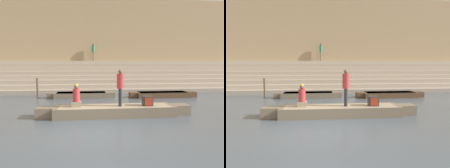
# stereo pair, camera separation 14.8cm
# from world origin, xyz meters

# --- Properties ---
(ground_plane) EXTENTS (120.00, 120.00, 0.00)m
(ground_plane) POSITION_xyz_m (0.00, 0.00, 0.00)
(ground_plane) COLOR #4C5660
(ghat_steps) EXTENTS (36.00, 6.06, 2.74)m
(ghat_steps) POSITION_xyz_m (0.00, 13.61, 0.97)
(ghat_steps) COLOR tan
(ghat_steps) RESTS_ON ground
(back_wall) EXTENTS (34.20, 1.28, 9.34)m
(back_wall) POSITION_xyz_m (0.00, 16.35, 4.64)
(back_wall) COLOR tan
(back_wall) RESTS_ON ground
(rowboat_main) EXTENTS (6.99, 1.43, 0.46)m
(rowboat_main) POSITION_xyz_m (1.00, 2.28, 0.24)
(rowboat_main) COLOR #756651
(rowboat_main) RESTS_ON ground
(person_standing) EXTENTS (0.31, 0.31, 1.66)m
(person_standing) POSITION_xyz_m (1.23, 2.24, 1.42)
(person_standing) COLOR #28282D
(person_standing) RESTS_ON rowboat_main
(person_rowing) EXTENTS (0.43, 0.34, 1.05)m
(person_rowing) POSITION_xyz_m (-0.74, 2.29, 0.88)
(person_rowing) COLOR gray
(person_rowing) RESTS_ON rowboat_main
(tv_set) EXTENTS (0.44, 0.43, 0.44)m
(tv_set) POSITION_xyz_m (2.50, 2.20, 0.68)
(tv_set) COLOR #2D2D2D
(tv_set) RESTS_ON rowboat_main
(moored_boat_shore) EXTENTS (4.90, 1.29, 0.37)m
(moored_boat_shore) POSITION_xyz_m (5.17, 7.64, 0.20)
(moored_boat_shore) COLOR brown
(moored_boat_shore) RESTS_ON ground
(moored_boat_distant) EXTENTS (4.75, 1.29, 0.37)m
(moored_boat_distant) POSITION_xyz_m (-0.67, 8.07, 0.20)
(moored_boat_distant) COLOR #756651
(moored_boat_distant) RESTS_ON ground
(mooring_post) EXTENTS (0.14, 0.14, 1.39)m
(mooring_post) POSITION_xyz_m (-3.75, 8.33, 0.69)
(mooring_post) COLOR brown
(mooring_post) RESTS_ON ground
(person_on_steps) EXTENTS (0.31, 0.31, 1.78)m
(person_on_steps) POSITION_xyz_m (0.44, 15.38, 3.78)
(person_on_steps) COLOR #756656
(person_on_steps) RESTS_ON ghat_steps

